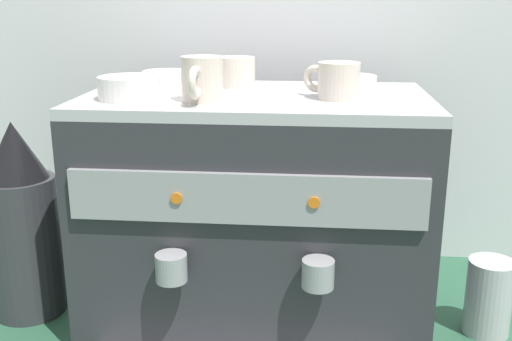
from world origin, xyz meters
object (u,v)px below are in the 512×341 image
ceramic_cup_0 (337,81)px  ceramic_bowl_0 (351,84)px  ceramic_bowl_1 (129,88)px  coffee_grinder (22,225)px  espresso_machine (256,210)px  ceramic_bowl_2 (167,80)px  ceramic_cup_2 (235,72)px  ceramic_cup_1 (201,79)px  milk_pitcher (489,297)px

ceramic_cup_0 → ceramic_bowl_0: 0.10m
ceramic_bowl_1 → coffee_grinder: (-0.26, 0.04, -0.30)m
espresso_machine → ceramic_bowl_2: size_ratio=6.57×
ceramic_cup_0 → ceramic_cup_2: ceramic_cup_0 is taller
ceramic_cup_0 → coffee_grinder: ceramic_cup_0 is taller
ceramic_cup_1 → ceramic_cup_0: bearing=12.2°
ceramic_bowl_1 → ceramic_bowl_2: ceramic_bowl_1 is taller
ceramic_bowl_1 → milk_pitcher: bearing=3.6°
ceramic_bowl_0 → ceramic_bowl_1: (-0.41, -0.14, 0.01)m
ceramic_bowl_0 → ceramic_bowl_2: 0.38m
ceramic_bowl_0 → milk_pitcher: bearing=-17.6°
ceramic_cup_1 → coffee_grinder: (-0.40, 0.06, -0.32)m
ceramic_cup_0 → milk_pitcher: 0.54m
ceramic_bowl_1 → milk_pitcher: size_ratio=0.73×
ceramic_bowl_0 → milk_pitcher: 0.51m
ceramic_bowl_0 → milk_pitcher: size_ratio=0.65×
ceramic_cup_2 → ceramic_bowl_0: 0.25m
ceramic_cup_2 → ceramic_bowl_2: 0.14m
ceramic_bowl_0 → ceramic_bowl_2: ceramic_bowl_2 is taller
ceramic_bowl_0 → ceramic_bowl_1: size_ratio=0.89×
coffee_grinder → milk_pitcher: size_ratio=2.67×
ceramic_bowl_1 → coffee_grinder: size_ratio=0.27×
milk_pitcher → espresso_machine: bearing=176.2°
espresso_machine → ceramic_bowl_1: ceramic_bowl_1 is taller
ceramic_cup_0 → ceramic_cup_1: ceramic_cup_1 is taller
ceramic_cup_1 → ceramic_cup_2: ceramic_cup_1 is taller
ceramic_cup_1 → ceramic_bowl_0: ceramic_cup_1 is taller
espresso_machine → ceramic_cup_2: (-0.06, 0.11, 0.27)m
ceramic_bowl_0 → coffee_grinder: 0.74m
ceramic_bowl_2 → ceramic_cup_0: bearing=-16.8°
ceramic_cup_2 → ceramic_bowl_1: bearing=-133.3°
espresso_machine → coffee_grinder: bearing=-176.2°
milk_pitcher → ceramic_cup_0: bearing=-179.4°
ceramic_cup_2 → ceramic_bowl_1: (-0.17, -0.18, -0.01)m
ceramic_bowl_2 → coffee_grinder: bearing=-161.2°
ceramic_cup_1 → ceramic_bowl_0: bearing=28.1°
milk_pitcher → ceramic_bowl_0: bearing=162.4°
espresso_machine → coffee_grinder: size_ratio=1.60×
ceramic_cup_0 → ceramic_cup_1: size_ratio=0.90×
espresso_machine → coffee_grinder: espresso_machine is taller
ceramic_cup_0 → ceramic_bowl_2: (-0.35, 0.10, -0.02)m
coffee_grinder → milk_pitcher: 0.97m
espresso_machine → milk_pitcher: espresso_machine is taller
ceramic_bowl_0 → coffee_grinder: ceramic_bowl_0 is taller
ceramic_cup_0 → ceramic_bowl_1: (-0.38, -0.04, -0.01)m
ceramic_cup_2 → ceramic_bowl_1: 0.25m
espresso_machine → ceramic_cup_1: ceramic_cup_1 is taller
ceramic_bowl_1 → ceramic_bowl_0: bearing=18.1°
ceramic_cup_1 → ceramic_bowl_1: (-0.14, 0.01, -0.02)m
ceramic_cup_0 → ceramic_bowl_2: size_ratio=1.04×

